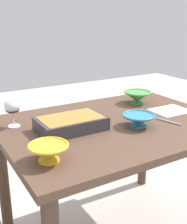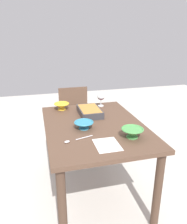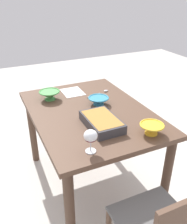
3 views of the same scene
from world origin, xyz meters
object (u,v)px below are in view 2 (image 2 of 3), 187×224
at_px(casserole_dish, 90,111).
at_px(serving_bowl, 62,106).
at_px(serving_spoon, 73,140).
at_px(wine_glass, 101,97).
at_px(mixing_bowl, 132,132).
at_px(napkin, 107,145).
at_px(dining_table, 94,135).
at_px(chair, 75,116).
at_px(small_bowl, 84,125).

distance_m(casserole_dish, serving_bowl, 0.35).
bearing_deg(serving_spoon, casserole_dish, -26.39).
xyz_separation_m(wine_glass, casserole_dish, (-0.24, 0.19, -0.07)).
bearing_deg(serving_bowl, mixing_bowl, -150.33).
xyz_separation_m(wine_glass, napkin, (-0.91, 0.22, -0.10)).
xyz_separation_m(mixing_bowl, serving_spoon, (0.06, 0.48, -0.04)).
bearing_deg(serving_spoon, mixing_bowl, -97.07).
xyz_separation_m(casserole_dish, serving_bowl, (0.23, 0.26, 0.00)).
bearing_deg(mixing_bowl, casserole_dish, 19.36).
relative_size(wine_glass, serving_bowl, 0.91).
height_order(dining_table, wine_glass, wine_glass).
distance_m(dining_table, wine_glass, 0.58).
bearing_deg(napkin, serving_spoon, 61.48).
xyz_separation_m(mixing_bowl, serving_bowl, (0.82, 0.47, -0.00)).
xyz_separation_m(dining_table, wine_glass, (0.50, -0.21, 0.21)).
relative_size(serving_bowl, napkin, 0.73).
height_order(chair, serving_bowl, chair).
bearing_deg(chair, dining_table, -179.43).
xyz_separation_m(dining_table, napkin, (-0.41, 0.01, 0.11)).
height_order(chair, serving_spoon, chair).
bearing_deg(casserole_dish, small_bowl, 157.91).
xyz_separation_m(mixing_bowl, napkin, (-0.07, 0.24, -0.04)).
relative_size(wine_glass, small_bowl, 0.87).
relative_size(chair, serving_spoon, 3.47).
bearing_deg(dining_table, mixing_bowl, -145.62).
relative_size(serving_bowl, serving_spoon, 0.67).
xyz_separation_m(chair, mixing_bowl, (-1.31, -0.24, 0.33)).
bearing_deg(serving_spoon, wine_glass, -30.58).
bearing_deg(small_bowl, wine_glass, -29.83).
distance_m(chair, small_bowl, 1.09).
relative_size(chair, casserole_dish, 2.51).
bearing_deg(casserole_dish, wine_glass, -38.77).
distance_m(serving_bowl, napkin, 0.93).
bearing_deg(wine_glass, serving_bowl, 91.52).
relative_size(wine_glass, casserole_dish, 0.44).
bearing_deg(small_bowl, mixing_bowl, -128.00).
height_order(wine_glass, serving_spoon, wine_glass).
distance_m(serving_bowl, serving_spoon, 0.77).
xyz_separation_m(mixing_bowl, small_bowl, (0.27, 0.34, -0.01)).
height_order(wine_glass, casserole_dish, wine_glass).
bearing_deg(napkin, mixing_bowl, -73.27).
height_order(casserole_dish, serving_spoon, casserole_dish).
xyz_separation_m(chair, serving_spoon, (-1.25, 0.24, 0.29)).
height_order(dining_table, serving_bowl, serving_bowl).
bearing_deg(serving_bowl, chair, -25.37).
bearing_deg(chair, serving_bowl, 154.63).
height_order(chair, mixing_bowl, chair).
bearing_deg(casserole_dish, chair, 2.47).
distance_m(mixing_bowl, small_bowl, 0.43).
xyz_separation_m(casserole_dish, serving_spoon, (-0.54, 0.27, -0.03)).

